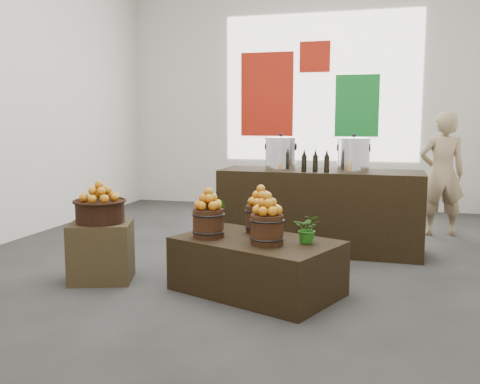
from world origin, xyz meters
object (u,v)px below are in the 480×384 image
(counter, at_px, (320,211))
(shopper, at_px, (442,174))
(stock_pot_left, at_px, (281,154))
(stock_pot_center, at_px, (353,155))
(wicker_basket, at_px, (100,212))
(crate, at_px, (101,252))
(display_table, at_px, (257,266))

(counter, distance_m, shopper, 1.88)
(stock_pot_left, xyz_separation_m, stock_pot_center, (0.81, -0.01, 0.00))
(wicker_basket, relative_size, stock_pot_center, 1.26)
(crate, distance_m, counter, 2.47)
(wicker_basket, bearing_deg, stock_pot_center, 38.34)
(crate, relative_size, stock_pot_center, 1.58)
(wicker_basket, relative_size, shopper, 0.28)
(counter, relative_size, shopper, 1.41)
(stock_pot_left, bearing_deg, crate, -128.00)
(crate, relative_size, counter, 0.24)
(display_table, xyz_separation_m, stock_pot_left, (-0.12, 1.65, 0.85))
(stock_pot_left, bearing_deg, shopper, 33.50)
(wicker_basket, height_order, counter, counter)
(display_table, relative_size, shopper, 0.85)
(stock_pot_left, distance_m, shopper, 2.23)
(crate, xyz_separation_m, stock_pot_left, (1.33, 1.70, 0.81))
(stock_pot_center, height_order, shopper, shopper)
(counter, relative_size, stock_pot_left, 6.47)
(counter, bearing_deg, stock_pot_center, 0.00)
(counter, bearing_deg, stock_pot_left, -180.00)
(crate, height_order, display_table, crate)
(crate, height_order, stock_pot_left, stock_pot_left)
(display_table, distance_m, shopper, 3.40)
(wicker_basket, xyz_separation_m, counter, (1.79, 1.70, -0.19))
(stock_pot_center, bearing_deg, shopper, 49.95)
(display_table, bearing_deg, counter, 100.47)
(display_table, bearing_deg, wicker_basket, -155.97)
(wicker_basket, distance_m, display_table, 1.51)
(stock_pot_left, relative_size, stock_pot_center, 1.00)
(counter, xyz_separation_m, stock_pot_left, (-0.46, 0.00, 0.63))
(shopper, bearing_deg, crate, 32.38)
(stock_pot_center, relative_size, shopper, 0.22)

